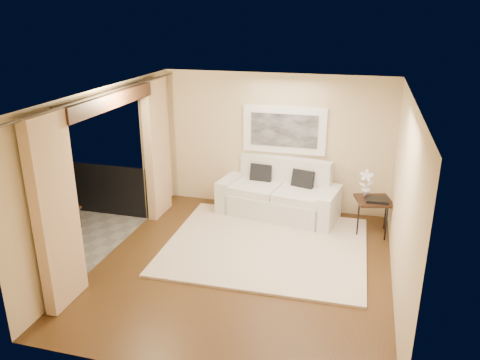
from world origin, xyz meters
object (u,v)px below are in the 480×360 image
(orchid, at_px, (366,183))
(balcony_chair_near, at_px, (38,215))
(ice_bucket, at_px, (33,195))
(bistro_table, at_px, (37,209))
(sofa, at_px, (280,196))
(balcony_chair_far, at_px, (62,206))
(side_table, at_px, (373,202))

(orchid, height_order, balcony_chair_near, orchid)
(orchid, distance_m, ice_bucket, 5.70)
(bistro_table, bearing_deg, sofa, 35.11)
(balcony_chair_far, bearing_deg, orchid, -156.45)
(bistro_table, relative_size, balcony_chair_near, 0.96)
(orchid, bearing_deg, bistro_table, -156.44)
(bistro_table, distance_m, balcony_chair_near, 0.46)
(sofa, xyz_separation_m, balcony_chair_far, (-3.62, -1.78, 0.12))
(side_table, xyz_separation_m, orchid, (-0.15, 0.12, 0.31))
(side_table, xyz_separation_m, bistro_table, (-5.30, -2.12, 0.16))
(orchid, height_order, ice_bucket, orchid)
(balcony_chair_far, bearing_deg, balcony_chair_near, 74.93)
(side_table, relative_size, balcony_chair_far, 0.82)
(orchid, xyz_separation_m, bistro_table, (-5.14, -2.24, -0.14))
(orchid, relative_size, ice_bucket, 2.48)
(sofa, distance_m, bistro_table, 4.35)
(balcony_chair_near, bearing_deg, bistro_table, -65.05)
(balcony_chair_far, bearing_deg, sofa, -146.61)
(sofa, height_order, orchid, orchid)
(balcony_chair_far, xyz_separation_m, ice_bucket, (-0.07, -0.58, 0.43))
(bistro_table, distance_m, ice_bucket, 0.27)
(ice_bucket, bearing_deg, balcony_chair_far, 82.71)
(sofa, height_order, balcony_chair_near, sofa)
(orchid, distance_m, bistro_table, 5.61)
(bistro_table, bearing_deg, side_table, 21.82)
(sofa, relative_size, bistro_table, 2.87)
(balcony_chair_far, bearing_deg, ice_bucket, 89.94)
(balcony_chair_far, height_order, ice_bucket, ice_bucket)
(sofa, distance_m, ice_bucket, 4.42)
(sofa, xyz_separation_m, orchid, (1.60, -0.25, 0.51))
(sofa, relative_size, balcony_chair_near, 2.77)
(bistro_table, bearing_deg, ice_bucket, 138.12)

